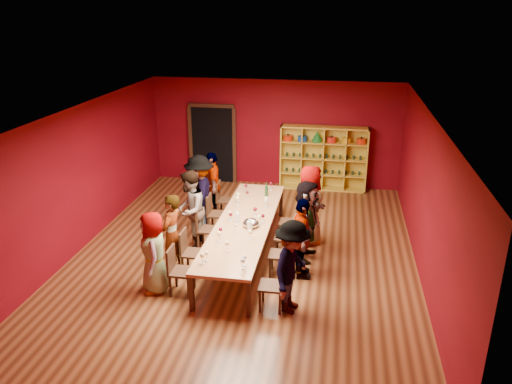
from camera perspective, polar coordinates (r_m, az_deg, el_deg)
room_shell at (r=9.96m, az=-1.36°, el=0.53°), size 7.10×9.10×3.04m
tasting_table at (r=10.26m, az=-1.33°, el=-3.67°), size 1.10×4.50×0.75m
doorway at (r=14.58m, az=-4.93°, el=5.50°), size 1.40×0.17×2.30m
shelving_unit at (r=14.05m, az=7.71°, el=4.21°), size 2.40×0.40×1.80m
chair_person_left_0 at (r=9.16m, az=-9.00°, el=-8.58°), size 0.42×0.42×0.89m
person_left_0 at (r=9.16m, az=-11.61°, el=-6.79°), size 0.66×0.85×1.54m
chair_person_left_1 at (r=9.75m, az=-7.66°, el=-6.56°), size 0.42×0.42×0.89m
person_left_1 at (r=9.72m, az=-9.61°, el=-4.77°), size 0.48×0.62×1.61m
chair_person_left_2 at (r=10.69m, az=-5.95°, el=-3.94°), size 0.42×0.42×0.89m
person_left_2 at (r=10.63m, az=-7.57°, el=-2.04°), size 0.49×0.85×1.71m
chair_person_left_3 at (r=11.43m, az=-4.83°, el=-2.22°), size 0.42×0.42×0.89m
person_left_3 at (r=11.36m, az=-6.43°, el=-0.23°), size 0.65×1.22×1.80m
chair_person_left_4 at (r=12.21m, az=-3.81°, el=-0.64°), size 0.42×0.42×0.89m
person_left_4 at (r=12.16m, az=-4.99°, el=0.84°), size 0.71×1.04×1.63m
chair_person_right_0 at (r=8.61m, az=2.32°, el=-10.34°), size 0.42×0.42×0.89m
person_right_0 at (r=8.42m, az=4.14°, el=-8.55°), size 0.70×1.15×1.65m
chair_person_right_1 at (r=9.61m, az=3.24°, el=-6.85°), size 0.42×0.42×0.89m
person_right_1 at (r=9.44m, az=5.24°, el=-5.37°), size 0.59×1.00×1.60m
chair_person_right_2 at (r=10.30m, az=3.76°, el=-4.87°), size 0.42×0.42×0.89m
person_right_2 at (r=10.12m, az=5.82°, el=-3.23°), size 0.66×1.61×1.69m
chair_person_right_3 at (r=10.98m, az=4.20°, el=-3.19°), size 0.42×0.42×0.89m
person_right_3 at (r=10.80m, az=6.15°, el=-1.46°), size 0.68×0.95×1.76m
wine_glass_0 at (r=10.95m, az=1.19°, el=-0.84°), size 0.09×0.09×0.22m
wine_glass_1 at (r=11.81m, az=-1.16°, el=0.69°), size 0.08×0.08×0.19m
wine_glass_2 at (r=8.74m, az=-5.69°, el=-7.03°), size 0.07×0.07×0.19m
wine_glass_3 at (r=8.64m, az=-6.16°, el=-7.27°), size 0.08×0.08×0.21m
wine_glass_4 at (r=8.55m, az=-1.35°, el=-7.54°), size 0.08×0.08×0.19m
wine_glass_5 at (r=10.24m, az=-2.91°, el=-2.62°), size 0.07×0.07×0.19m
wine_glass_6 at (r=10.16m, az=0.80°, el=-2.79°), size 0.07×0.07×0.18m
wine_glass_7 at (r=10.91m, az=1.16°, el=-1.06°), size 0.08×0.08×0.19m
wine_glass_8 at (r=11.22m, az=-2.07°, el=-0.34°), size 0.09×0.09×0.21m
wine_glass_9 at (r=8.44m, az=-1.53°, el=-7.90°), size 0.08×0.08×0.20m
wine_glass_10 at (r=11.01m, az=-2.14°, el=-0.75°), size 0.09×0.09×0.22m
wine_glass_11 at (r=9.76m, az=-2.37°, el=-3.88°), size 0.07×0.07×0.18m
wine_glass_12 at (r=10.43m, az=-0.11°, el=-2.04°), size 0.08×0.08×0.21m
wine_glass_13 at (r=9.59m, az=-4.07°, el=-4.34°), size 0.07×0.07×0.18m
wine_glass_14 at (r=9.44m, az=-0.68°, el=-4.64°), size 0.08×0.08×0.20m
wine_glass_15 at (r=11.42m, az=-1.01°, el=-0.08°), size 0.07×0.07×0.18m
wine_glass_16 at (r=9.01m, az=-3.32°, el=-5.94°), size 0.08×0.08×0.21m
wine_glass_17 at (r=11.91m, az=1.73°, el=0.89°), size 0.08×0.08×0.20m
wine_glass_18 at (r=10.28m, az=-3.01°, el=-2.47°), size 0.08×0.08×0.20m
wine_glass_19 at (r=9.37m, az=-4.22°, el=-4.82°), size 0.09×0.09×0.21m
wine_glass_20 at (r=10.08m, az=0.36°, el=-2.95°), size 0.08×0.08×0.20m
spittoon_bowl at (r=9.98m, az=-0.58°, el=-3.59°), size 0.34×0.34×0.18m
carafe_a at (r=10.19m, az=-2.15°, el=-2.91°), size 0.09×0.09×0.23m
carafe_b at (r=9.75m, az=-0.71°, el=-3.94°), size 0.10×0.10×0.27m
wine_bottle at (r=11.55m, az=1.20°, el=0.13°), size 0.08×0.08×0.32m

